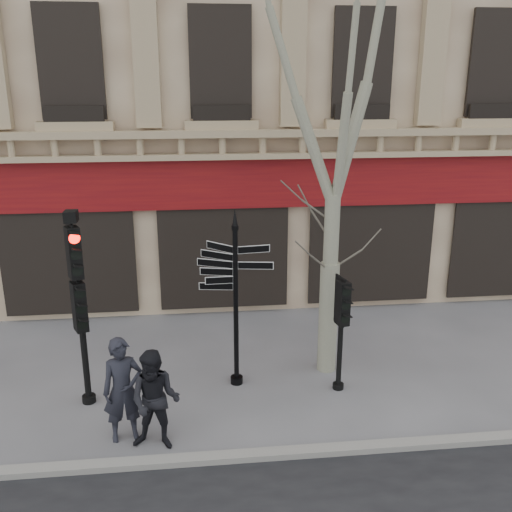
{
  "coord_description": "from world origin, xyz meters",
  "views": [
    {
      "loc": [
        -0.74,
        -9.53,
        6.15
      ],
      "look_at": [
        0.38,
        0.6,
        2.96
      ],
      "focal_mm": 40.0,
      "sensor_mm": 36.0,
      "label": 1
    }
  ],
  "objects_px": {
    "fingerpost": "(235,269)",
    "pedestrian_a": "(123,390)",
    "traffic_signal_secondary": "(342,315)",
    "traffic_signal_main": "(78,286)",
    "plane_tree": "(339,48)",
    "pedestrian_b": "(155,401)"
  },
  "relations": [
    {
      "from": "traffic_signal_main",
      "to": "plane_tree",
      "type": "height_order",
      "value": "plane_tree"
    },
    {
      "from": "fingerpost",
      "to": "traffic_signal_main",
      "type": "bearing_deg",
      "value": -153.88
    },
    {
      "from": "traffic_signal_secondary",
      "to": "pedestrian_a",
      "type": "distance_m",
      "value": 4.42
    },
    {
      "from": "traffic_signal_main",
      "to": "pedestrian_a",
      "type": "distance_m",
      "value": 2.14
    },
    {
      "from": "traffic_signal_main",
      "to": "traffic_signal_secondary",
      "type": "distance_m",
      "value": 5.11
    },
    {
      "from": "traffic_signal_main",
      "to": "traffic_signal_secondary",
      "type": "xyz_separation_m",
      "value": [
        5.04,
        -0.04,
        -0.8
      ]
    },
    {
      "from": "traffic_signal_secondary",
      "to": "pedestrian_b",
      "type": "relative_size",
      "value": 1.3
    },
    {
      "from": "fingerpost",
      "to": "traffic_signal_secondary",
      "type": "distance_m",
      "value": 2.29
    },
    {
      "from": "fingerpost",
      "to": "plane_tree",
      "type": "relative_size",
      "value": 0.4
    },
    {
      "from": "fingerpost",
      "to": "pedestrian_a",
      "type": "relative_size",
      "value": 1.95
    },
    {
      "from": "fingerpost",
      "to": "traffic_signal_secondary",
      "type": "height_order",
      "value": "fingerpost"
    },
    {
      "from": "fingerpost",
      "to": "pedestrian_b",
      "type": "bearing_deg",
      "value": -109.19
    },
    {
      "from": "pedestrian_a",
      "to": "fingerpost",
      "type": "bearing_deg",
      "value": 24.86
    },
    {
      "from": "fingerpost",
      "to": "plane_tree",
      "type": "height_order",
      "value": "plane_tree"
    },
    {
      "from": "pedestrian_b",
      "to": "traffic_signal_secondary",
      "type": "bearing_deg",
      "value": 35.7
    },
    {
      "from": "traffic_signal_secondary",
      "to": "plane_tree",
      "type": "xyz_separation_m",
      "value": [
        -0.06,
        0.85,
        5.03
      ]
    },
    {
      "from": "traffic_signal_main",
      "to": "pedestrian_a",
      "type": "xyz_separation_m",
      "value": [
        0.86,
        -1.28,
        -1.49
      ]
    },
    {
      "from": "fingerpost",
      "to": "pedestrian_a",
      "type": "bearing_deg",
      "value": -123.17
    },
    {
      "from": "traffic_signal_secondary",
      "to": "fingerpost",
      "type": "bearing_deg",
      "value": 155.44
    },
    {
      "from": "fingerpost",
      "to": "plane_tree",
      "type": "bearing_deg",
      "value": 29.19
    },
    {
      "from": "pedestrian_b",
      "to": "pedestrian_a",
      "type": "bearing_deg",
      "value": 162.89
    },
    {
      "from": "plane_tree",
      "to": "pedestrian_a",
      "type": "bearing_deg",
      "value": -153.27
    }
  ]
}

